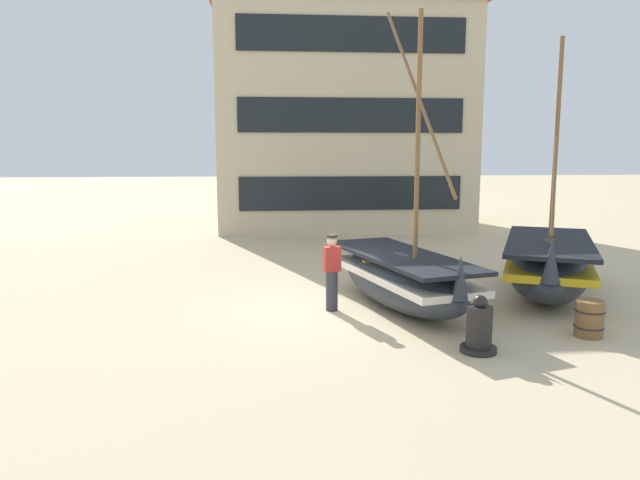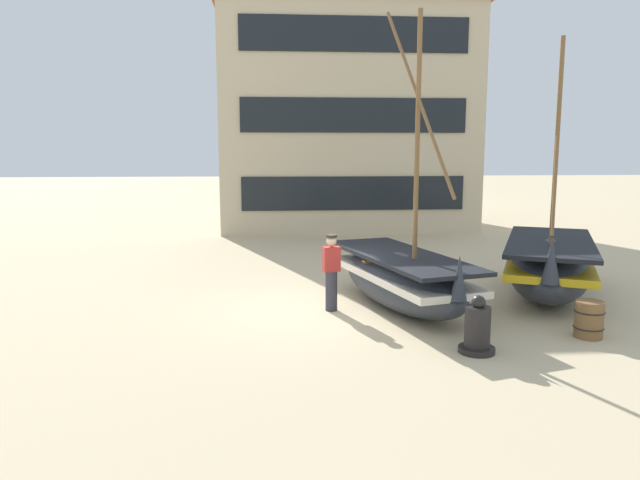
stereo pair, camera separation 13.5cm
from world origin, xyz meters
name	(u,v)px [view 1 (the left image)]	position (x,y,z in m)	size (l,w,h in m)	color
ground_plane	(324,309)	(0.00, 0.00, 0.00)	(120.00, 120.00, 0.00)	#CCB78E
fishing_boat_near_left	(401,278)	(1.72, -0.04, 0.69)	(2.82, 5.02, 6.49)	#2D333D
fishing_boat_centre_large	(548,265)	(5.47, 0.73, 0.76)	(3.76, 5.24, 6.04)	#2D333D
fisherman_by_hull	(332,273)	(0.16, -0.09, 0.83)	(0.40, 0.29, 1.68)	#33333D
capstan_winch	(479,329)	(2.44, -3.01, 0.41)	(0.64, 0.64, 1.03)	black
wooden_barrel	(589,319)	(4.82, -2.35, 0.35)	(0.56, 0.56, 0.70)	brown
harbor_building_main	(342,119)	(2.16, 14.37, 4.80)	(11.14, 6.66, 9.57)	beige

